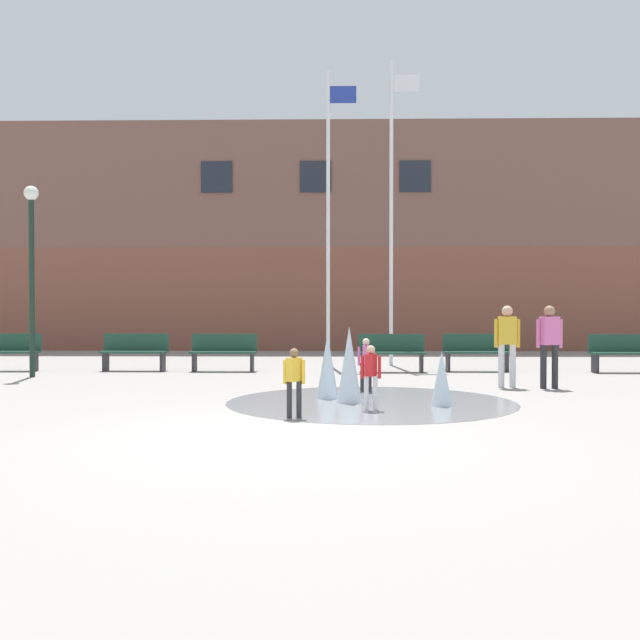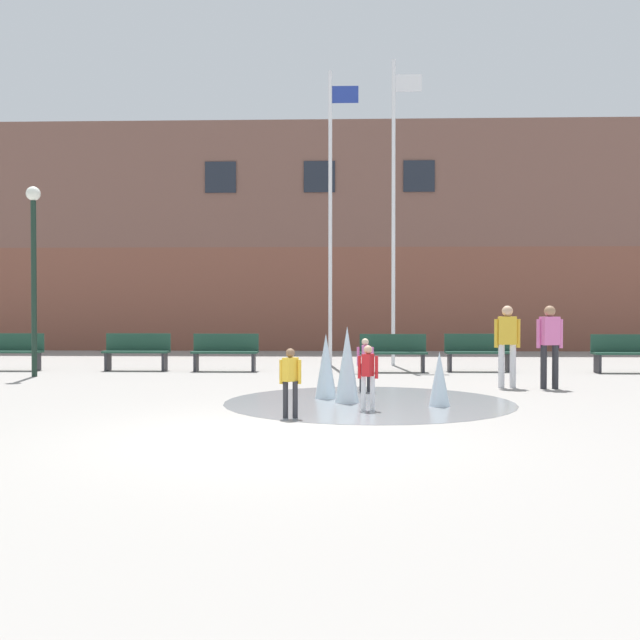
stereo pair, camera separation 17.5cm
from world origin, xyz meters
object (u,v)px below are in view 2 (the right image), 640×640
(park_bench_near_trashcan, at_px, (478,352))
(teen_by_trashcan, at_px, (550,340))
(park_bench_left_of_flagpoles, at_px, (137,351))
(park_bench_far_right, at_px, (626,353))
(park_bench_under_right_flagpole, at_px, (393,352))
(child_running, at_px, (290,377))
(flagpole_right, at_px, (395,204))
(child_in_fountain, at_px, (365,360))
(park_bench_center, at_px, (225,352))
(flagpole_left, at_px, (331,209))
(park_bench_far_left, at_px, (10,351))
(lamp_post_left_lane, at_px, (34,254))
(child_with_pink_shirt, at_px, (368,372))
(adult_in_red, at_px, (507,340))

(park_bench_near_trashcan, bearing_deg, teen_by_trashcan, -80.11)
(park_bench_left_of_flagpoles, xyz_separation_m, park_bench_far_right, (11.79, -0.25, 0.00))
(park_bench_under_right_flagpole, xyz_separation_m, park_bench_far_right, (5.52, -0.01, 0.00))
(child_running, xyz_separation_m, flagpole_right, (2.10, 9.53, 3.74))
(park_bench_near_trashcan, xyz_separation_m, child_in_fountain, (-2.86, -4.40, 0.10))
(park_bench_near_trashcan, distance_m, flagpole_right, 4.65)
(park_bench_center, xyz_separation_m, flagpole_left, (2.55, 1.94, 3.69))
(park_bench_far_left, distance_m, lamp_post_left_lane, 3.03)
(child_with_pink_shirt, bearing_deg, park_bench_under_right_flagpole, -162.80)
(teen_by_trashcan, bearing_deg, park_bench_far_left, -35.40)
(park_bench_far_right, bearing_deg, park_bench_center, 179.20)
(park_bench_far_left, bearing_deg, park_bench_near_trashcan, 0.53)
(park_bench_center, bearing_deg, child_in_fountain, -52.48)
(park_bench_under_right_flagpole, bearing_deg, park_bench_center, 178.31)
(teen_by_trashcan, bearing_deg, lamp_post_left_lane, -29.60)
(park_bench_under_right_flagpole, distance_m, child_with_pink_shirt, 6.69)
(lamp_post_left_lane, bearing_deg, child_with_pink_shirt, -35.60)
(flagpole_left, bearing_deg, park_bench_left_of_flagpoles, -158.91)
(flagpole_right, bearing_deg, park_bench_far_right, -21.19)
(park_bench_under_right_flagpole, distance_m, child_running, 7.72)
(park_bench_far_right, height_order, lamp_post_left_lane, lamp_post_left_lane)
(park_bench_center, bearing_deg, teen_by_trashcan, -28.51)
(park_bench_far_right, bearing_deg, park_bench_left_of_flagpoles, 178.80)
(teen_by_trashcan, bearing_deg, child_in_fountain, -9.11)
(adult_in_red, bearing_deg, child_in_fountain, -158.36)
(park_bench_center, distance_m, park_bench_far_right, 9.59)
(child_running, relative_size, flagpole_left, 0.13)
(park_bench_near_trashcan, height_order, flagpole_left, flagpole_left)
(park_bench_under_right_flagpole, bearing_deg, park_bench_far_right, -0.14)
(park_bench_far_left, distance_m, child_with_pink_shirt, 10.94)
(flagpole_right, bearing_deg, teen_by_trashcan, -65.46)
(child_in_fountain, height_order, flagpole_left, flagpole_left)
(child_with_pink_shirt, bearing_deg, adult_in_red, 163.40)
(park_bench_left_of_flagpoles, height_order, park_bench_under_right_flagpole, same)
(park_bench_far_left, height_order, flagpole_right, flagpole_right)
(teen_by_trashcan, distance_m, adult_in_red, 0.78)
(flagpole_left, height_order, flagpole_right, flagpole_right)
(park_bench_far_right, xyz_separation_m, teen_by_trashcan, (-2.78, -3.56, 0.45))
(child_in_fountain, bearing_deg, flagpole_left, -170.50)
(lamp_post_left_lane, bearing_deg, park_bench_near_trashcan, 9.27)
(park_bench_under_right_flagpole, relative_size, adult_in_red, 1.01)
(park_bench_left_of_flagpoles, xyz_separation_m, park_bench_center, (2.20, -0.11, 0.00))
(park_bench_far_left, height_order, child_running, child_running)
(park_bench_far_right, height_order, flagpole_left, flagpole_left)
(park_bench_far_right, height_order, child_running, child_running)
(park_bench_left_of_flagpoles, distance_m, child_running, 8.84)
(flagpole_right, distance_m, lamp_post_left_lane, 9.12)
(park_bench_near_trashcan, relative_size, child_in_fountain, 1.62)
(park_bench_under_right_flagpole, bearing_deg, park_bench_near_trashcan, 6.96)
(park_bench_center, xyz_separation_m, child_in_fountain, (3.28, -4.27, 0.10))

